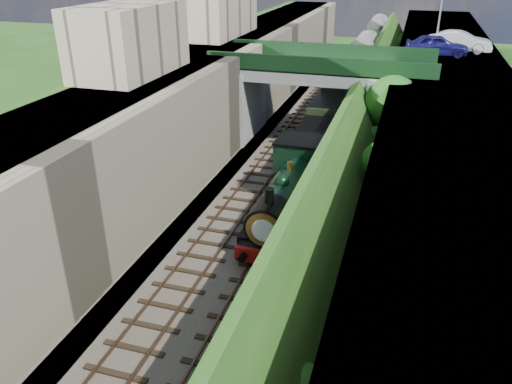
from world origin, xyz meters
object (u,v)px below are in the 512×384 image
road_bridge (328,93)px  locomotive (289,194)px  tender (314,152)px  lamppost (442,9)px  car_blue (437,45)px  tree (394,105)px  car_silver (460,42)px

road_bridge → locomotive: 13.51m
locomotive → tender: (-0.00, 7.36, -0.27)m
lamppost → locomotive: 23.73m
car_blue → locomotive: 21.05m
locomotive → road_bridge: bearing=91.1°
car_blue → tender: (-7.20, -11.73, -5.44)m
tender → lamppost: bearing=62.5°
tree → car_silver: size_ratio=1.32×
tree → lamppost: size_ratio=1.10×
locomotive → tender: locomotive is taller
lamppost → car_blue: lamppost is taller
road_bridge → tender: size_ratio=2.67×
locomotive → tree: bearing=63.5°
car_silver → tree: bearing=164.2°
lamppost → car_blue: (-0.03, -2.16, -2.50)m
road_bridge → tree: 6.32m
lamppost → locomotive: lamppost is taller
car_silver → car_blue: bearing=145.9°
car_blue → locomotive: (-7.20, -19.09, -5.17)m
car_blue → tree: bearing=159.9°
tree → car_blue: bearing=75.5°
road_bridge → car_blue: (7.46, 5.77, 2.99)m
car_blue → tender: car_blue is taller
tree → lamppost: 13.02m
car_silver → lamppost: bearing=99.3°
lamppost → road_bridge: bearing=-133.4°
road_bridge → lamppost: 12.21m
car_blue → tender: 14.80m
tree → car_silver: 12.94m
lamppost → tender: (-7.23, -13.89, -7.95)m
tree → car_silver: (4.32, 11.96, 2.43)m
lamppost → locomotive: bearing=-108.8°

